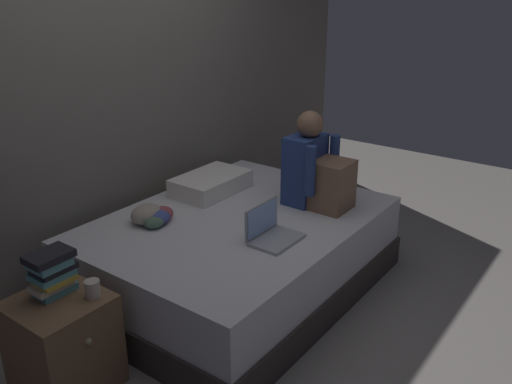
{
  "coord_description": "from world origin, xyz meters",
  "views": [
    {
      "loc": [
        -2.36,
        -1.74,
        2.01
      ],
      "look_at": [
        0.13,
        0.1,
        0.79
      ],
      "focal_mm": 38.04,
      "sensor_mm": 36.0,
      "label": 1
    }
  ],
  "objects_px": {
    "nightstand": "(64,344)",
    "book_stack": "(52,272)",
    "laptop": "(271,231)",
    "clothes_pile": "(153,216)",
    "bed": "(238,254)",
    "mug": "(93,289)",
    "pillow": "(211,183)",
    "person_sitting": "(316,170)"
  },
  "relations": [
    {
      "from": "bed",
      "to": "mug",
      "type": "xyz_separation_m",
      "value": [
        -1.17,
        -0.0,
        0.31
      ]
    },
    {
      "from": "bed",
      "to": "clothes_pile",
      "type": "bearing_deg",
      "value": 135.67
    },
    {
      "from": "laptop",
      "to": "clothes_pile",
      "type": "relative_size",
      "value": 1.19
    },
    {
      "from": "clothes_pile",
      "to": "mug",
      "type": "bearing_deg",
      "value": -153.55
    },
    {
      "from": "pillow",
      "to": "person_sitting",
      "type": "bearing_deg",
      "value": -71.33
    },
    {
      "from": "nightstand",
      "to": "clothes_pile",
      "type": "relative_size",
      "value": 1.96
    },
    {
      "from": "mug",
      "to": "clothes_pile",
      "type": "bearing_deg",
      "value": 26.45
    },
    {
      "from": "pillow",
      "to": "clothes_pile",
      "type": "xyz_separation_m",
      "value": [
        -0.64,
        -0.07,
        -0.01
      ]
    },
    {
      "from": "mug",
      "to": "bed",
      "type": "bearing_deg",
      "value": 0.23
    },
    {
      "from": "person_sitting",
      "to": "pillow",
      "type": "relative_size",
      "value": 1.17
    },
    {
      "from": "laptop",
      "to": "book_stack",
      "type": "distance_m",
      "value": 1.25
    },
    {
      "from": "nightstand",
      "to": "mug",
      "type": "distance_m",
      "value": 0.36
    },
    {
      "from": "book_stack",
      "to": "person_sitting",
      "type": "bearing_deg",
      "value": -14.71
    },
    {
      "from": "clothes_pile",
      "to": "pillow",
      "type": "bearing_deg",
      "value": 5.97
    },
    {
      "from": "laptop",
      "to": "book_stack",
      "type": "xyz_separation_m",
      "value": [
        -1.13,
        0.53,
        0.06
      ]
    },
    {
      "from": "nightstand",
      "to": "mug",
      "type": "relative_size",
      "value": 5.86
    },
    {
      "from": "bed",
      "to": "person_sitting",
      "type": "xyz_separation_m",
      "value": [
        0.5,
        -0.29,
        0.52
      ]
    },
    {
      "from": "nightstand",
      "to": "book_stack",
      "type": "height_order",
      "value": "book_stack"
    },
    {
      "from": "pillow",
      "to": "mug",
      "type": "distance_m",
      "value": 1.49
    },
    {
      "from": "bed",
      "to": "pillow",
      "type": "xyz_separation_m",
      "value": [
        0.25,
        0.45,
        0.34
      ]
    },
    {
      "from": "pillow",
      "to": "laptop",
      "type": "bearing_deg",
      "value": -115.5
    },
    {
      "from": "laptop",
      "to": "book_stack",
      "type": "relative_size",
      "value": 1.36
    },
    {
      "from": "nightstand",
      "to": "book_stack",
      "type": "xyz_separation_m",
      "value": [
        0.03,
        0.06,
        0.39
      ]
    },
    {
      "from": "mug",
      "to": "clothes_pile",
      "type": "xyz_separation_m",
      "value": [
        0.78,
        0.39,
        0.02
      ]
    },
    {
      "from": "laptop",
      "to": "nightstand",
      "type": "bearing_deg",
      "value": 157.9
    },
    {
      "from": "person_sitting",
      "to": "clothes_pile",
      "type": "xyz_separation_m",
      "value": [
        -0.89,
        0.67,
        -0.2
      ]
    },
    {
      "from": "nightstand",
      "to": "pillow",
      "type": "height_order",
      "value": "pillow"
    },
    {
      "from": "laptop",
      "to": "pillow",
      "type": "xyz_separation_m",
      "value": [
        0.39,
        0.81,
        0.01
      ]
    },
    {
      "from": "person_sitting",
      "to": "laptop",
      "type": "distance_m",
      "value": 0.67
    },
    {
      "from": "mug",
      "to": "clothes_pile",
      "type": "relative_size",
      "value": 0.33
    },
    {
      "from": "laptop",
      "to": "mug",
      "type": "relative_size",
      "value": 3.56
    },
    {
      "from": "bed",
      "to": "mug",
      "type": "distance_m",
      "value": 1.21
    },
    {
      "from": "bed",
      "to": "book_stack",
      "type": "xyz_separation_m",
      "value": [
        -1.27,
        0.17,
        0.39
      ]
    },
    {
      "from": "pillow",
      "to": "clothes_pile",
      "type": "bearing_deg",
      "value": -174.03
    },
    {
      "from": "bed",
      "to": "person_sitting",
      "type": "distance_m",
      "value": 0.78
    },
    {
      "from": "person_sitting",
      "to": "laptop",
      "type": "xyz_separation_m",
      "value": [
        -0.64,
        -0.07,
        -0.2
      ]
    },
    {
      "from": "nightstand",
      "to": "pillow",
      "type": "distance_m",
      "value": 1.62
    },
    {
      "from": "pillow",
      "to": "mug",
      "type": "bearing_deg",
      "value": -162.28
    },
    {
      "from": "person_sitting",
      "to": "clothes_pile",
      "type": "height_order",
      "value": "person_sitting"
    },
    {
      "from": "clothes_pile",
      "to": "laptop",
      "type": "bearing_deg",
      "value": -70.76
    },
    {
      "from": "book_stack",
      "to": "pillow",
      "type": "bearing_deg",
      "value": 10.26
    },
    {
      "from": "clothes_pile",
      "to": "nightstand",
      "type": "bearing_deg",
      "value": -163.6
    }
  ]
}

